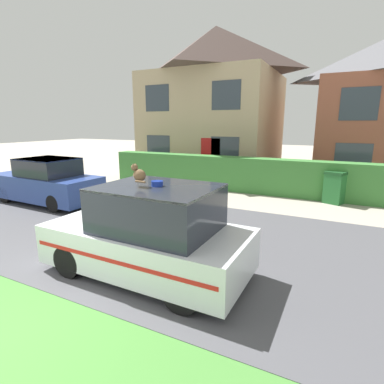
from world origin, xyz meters
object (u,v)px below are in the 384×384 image
object	(u,v)px
wheelie_bin	(335,187)
police_car	(150,233)
neighbour_car_near	(47,182)
house_left	(215,100)
cat	(138,174)

from	to	relation	value
wheelie_bin	police_car	bearing A→B (deg)	-89.64
police_car	neighbour_car_near	size ratio (longest dim) A/B	0.91
house_left	wheelie_bin	world-z (taller)	house_left
cat	house_left	xyz separation A→B (m)	(-3.75, 12.54, 2.16)
neighbour_car_near	cat	bearing A→B (deg)	156.55
cat	house_left	size ratio (longest dim) A/B	0.04
cat	wheelie_bin	xyz separation A→B (m)	(3.02, 7.42, -1.36)
cat	wheelie_bin	size ratio (longest dim) A/B	0.30
police_car	house_left	xyz separation A→B (m)	(-3.84, 12.37, 3.29)
neighbour_car_near	police_car	bearing A→B (deg)	158.15
house_left	wheelie_bin	size ratio (longest dim) A/B	7.01
police_car	cat	bearing A→B (deg)	61.26
neighbour_car_near	wheelie_bin	xyz separation A→B (m)	(9.21, 4.53, -0.17)
house_left	cat	bearing A→B (deg)	-73.36
neighbour_car_near	wheelie_bin	distance (m)	10.26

